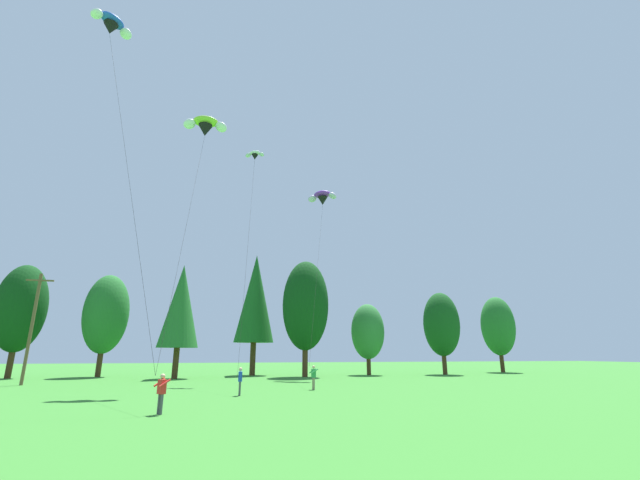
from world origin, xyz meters
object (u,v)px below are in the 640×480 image
Objects in this scene: kite_flyer_near at (162,390)px; kite_flyer_far at (314,375)px; parafoil_kite_high_blue_white at (111,25)px; parafoil_kite_low_lime_white at (205,126)px; utility_pole at (32,324)px; kite_flyer_mid at (240,379)px; parafoil_kite_mid_white at (255,155)px; parafoil_kite_far_purple at (322,198)px.

kite_flyer_far is (9.27, 10.74, 0.00)m from kite_flyer_near.
parafoil_kite_high_blue_white is 1.15× the size of parafoil_kite_low_lime_white.
utility_pole is 5.56× the size of kite_flyer_near.
parafoil_kite_mid_white is at bearing 85.38° from kite_flyer_mid.
kite_flyer_near is 32.16m from parafoil_kite_mid_white.
kite_flyer_far is at bearing -23.44° from utility_pole.
parafoil_kite_high_blue_white reaches higher than parafoil_kite_mid_white.
kite_flyer_mid is 29.45m from parafoil_kite_far_purple.
parafoil_kite_mid_white is at bearing -154.15° from parafoil_kite_far_purple.
utility_pole is 0.46× the size of parafoil_kite_far_purple.
utility_pole is 22.79m from parafoil_kite_low_lime_white.
kite_flyer_mid is 0.08× the size of parafoil_kite_far_purple.
parafoil_kite_far_purple is at bearing 41.88° from parafoil_kite_low_lime_white.
utility_pole is at bearing 142.76° from kite_flyer_mid.
kite_flyer_mid is 26.69m from parafoil_kite_high_blue_white.
kite_flyer_near is at bearing -130.80° from kite_flyer_far.
kite_flyer_near is 0.08× the size of parafoil_kite_low_lime_white.
parafoil_kite_high_blue_white is at bearing -136.92° from parafoil_kite_far_purple.
kite_flyer_near is at bearing -46.78° from parafoil_kite_high_blue_white.
parafoil_kite_low_lime_white reaches higher than kite_flyer_near.
kite_flyer_mid is 1.00× the size of kite_flyer_far.
utility_pole reaches higher than kite_flyer_near.
parafoil_kite_far_purple is at bearing 43.08° from parafoil_kite_high_blue_white.
parafoil_kite_far_purple is at bearing 73.71° from kite_flyer_far.
utility_pole is 24.88m from kite_flyer_near.
parafoil_kite_far_purple is (13.81, 26.28, 20.33)m from kite_flyer_near.
parafoil_kite_mid_white is (18.37, 1.42, 18.97)m from utility_pole.
kite_flyer_mid is 0.07× the size of parafoil_kite_high_blue_white.
parafoil_kite_high_blue_white reaches higher than utility_pole.
kite_flyer_far is 0.08× the size of parafoil_kite_low_lime_white.
kite_flyer_near and kite_flyer_mid have the same top height.
parafoil_kite_low_lime_white is (-9.31, 3.13, 21.15)m from kite_flyer_far.
kite_flyer_mid is at bearing -94.62° from parafoil_kite_mid_white.
parafoil_kite_high_blue_white reaches higher than kite_flyer_mid.
kite_flyer_mid is (17.20, -13.07, -3.97)m from utility_pole.
kite_flyer_far is 23.32m from parafoil_kite_low_lime_white.
parafoil_kite_far_purple is 0.96× the size of parafoil_kite_low_lime_white.
parafoil_kite_mid_white is (4.96, 21.99, 22.94)m from kite_flyer_near.
kite_flyer_near is 25.29m from parafoil_kite_low_lime_white.
utility_pole is at bearing -175.58° from parafoil_kite_mid_white.
parafoil_kite_high_blue_white is (6.73, -13.46, 20.58)m from utility_pole.
parafoil_kite_low_lime_white is (-13.85, -12.42, 0.82)m from parafoil_kite_far_purple.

